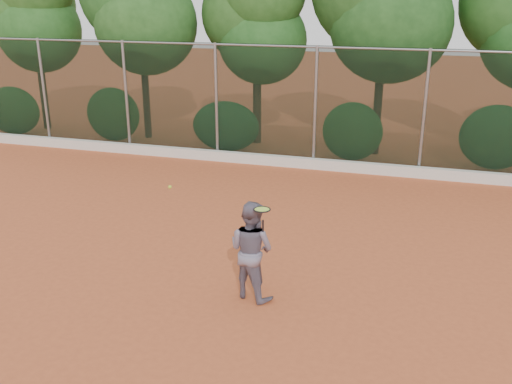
# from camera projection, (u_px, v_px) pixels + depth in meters

# --- Properties ---
(ground) EXTENTS (80.00, 80.00, 0.00)m
(ground) POSITION_uv_depth(u_px,v_px,m) (241.00, 273.00, 10.52)
(ground) COLOR #BD552C
(ground) RESTS_ON ground
(concrete_curb) EXTENTS (24.00, 0.20, 0.30)m
(concrete_curb) POSITION_uv_depth(u_px,v_px,m) (312.00, 164.00, 16.64)
(concrete_curb) COLOR silver
(concrete_curb) RESTS_ON ground
(tennis_player) EXTENTS (1.01, 0.90, 1.71)m
(tennis_player) POSITION_uv_depth(u_px,v_px,m) (252.00, 250.00, 9.47)
(tennis_player) COLOR slate
(tennis_player) RESTS_ON ground
(chainlink_fence) EXTENTS (24.09, 0.09, 3.50)m
(chainlink_fence) POSITION_uv_depth(u_px,v_px,m) (315.00, 104.00, 16.23)
(chainlink_fence) COLOR black
(chainlink_fence) RESTS_ON ground
(foliage_backdrop) EXTENTS (23.70, 3.63, 7.55)m
(foliage_backdrop) POSITION_uv_depth(u_px,v_px,m) (313.00, 8.00, 17.31)
(foliage_backdrop) COLOR #3B2A17
(foliage_backdrop) RESTS_ON ground
(tennis_racket) EXTENTS (0.36, 0.36, 0.51)m
(tennis_racket) POSITION_uv_depth(u_px,v_px,m) (262.00, 212.00, 9.00)
(tennis_racket) COLOR black
(tennis_racket) RESTS_ON ground
(tennis_ball_in_flight) EXTENTS (0.06, 0.06, 0.06)m
(tennis_ball_in_flight) POSITION_uv_depth(u_px,v_px,m) (170.00, 187.00, 9.68)
(tennis_ball_in_flight) COLOR #B6D12F
(tennis_ball_in_flight) RESTS_ON ground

